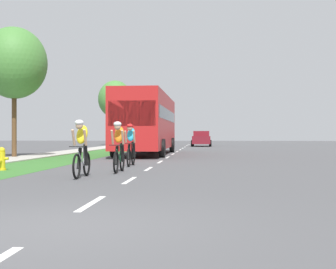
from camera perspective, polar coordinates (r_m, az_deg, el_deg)
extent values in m
plane|color=#4C4C4F|center=(25.89, 0.32, -2.61)|extent=(120.00, 120.00, 0.00)
cube|color=#38722D|center=(26.67, -9.88, -2.53)|extent=(2.74, 70.00, 0.01)
cube|color=#B2ADA3|center=(27.35, -14.64, -2.46)|extent=(1.94, 70.00, 0.10)
cube|color=white|center=(8.12, -9.40, -8.34)|extent=(0.12, 1.80, 0.01)
cube|color=white|center=(12.01, -4.75, -5.63)|extent=(0.12, 1.80, 0.01)
cube|color=white|center=(15.95, -2.40, -4.23)|extent=(0.12, 1.80, 0.01)
cube|color=white|center=(19.92, -0.99, -3.39)|extent=(0.12, 1.80, 0.01)
cube|color=white|center=(23.90, -0.05, -2.82)|extent=(0.12, 1.80, 0.01)
cube|color=white|center=(27.88, 0.63, -2.42)|extent=(0.12, 1.80, 0.01)
cube|color=white|center=(31.87, 1.13, -2.11)|extent=(0.12, 1.80, 0.01)
cube|color=white|center=(35.86, 1.52, -1.88)|extent=(0.12, 1.80, 0.01)
cube|color=white|center=(39.86, 1.83, -1.69)|extent=(0.12, 1.80, 0.01)
cube|color=white|center=(43.85, 2.09, -1.53)|extent=(0.12, 1.80, 0.01)
cube|color=white|center=(47.85, 2.30, -1.41)|extent=(0.12, 1.80, 0.01)
cube|color=white|center=(51.84, 2.48, -1.30)|extent=(0.12, 1.80, 0.01)
cube|color=white|center=(55.84, 2.63, -1.20)|extent=(0.12, 1.80, 0.01)
cylinder|color=yellow|center=(16.21, -19.76, -4.07)|extent=(0.28, 0.27, 0.06)
cylinder|color=yellow|center=(16.19, -19.76, -2.99)|extent=(0.22, 0.22, 0.55)
sphere|color=yellow|center=(16.18, -19.76, -1.85)|extent=(0.21, 0.21, 0.21)
cylinder|color=yellow|center=(16.12, -19.24, -2.81)|extent=(0.12, 0.09, 0.09)
cylinder|color=yellow|center=(16.04, -20.01, -3.12)|extent=(0.11, 0.14, 0.11)
torus|color=black|center=(13.48, -9.97, -3.58)|extent=(0.06, 0.68, 0.68)
torus|color=black|center=(12.48, -11.17, -3.87)|extent=(0.06, 0.68, 0.68)
cylinder|color=#A5A8AD|center=(12.87, -10.66, -2.94)|extent=(0.04, 0.59, 0.43)
cylinder|color=#A5A8AD|center=(13.14, -10.34, -2.45)|extent=(0.04, 0.04, 0.55)
cylinder|color=#A5A8AD|center=(12.91, -10.60, -1.47)|extent=(0.03, 0.55, 0.03)
cylinder|color=black|center=(12.47, -11.15, -1.48)|extent=(0.42, 0.02, 0.02)
ellipsoid|color=yellow|center=(12.97, -10.52, -0.01)|extent=(0.30, 0.54, 0.63)
sphere|color=tan|center=(12.70, -10.85, 1.08)|extent=(0.20, 0.20, 0.20)
ellipsoid|color=white|center=(12.70, -10.85, 1.44)|extent=(0.24, 0.28, 0.16)
cylinder|color=tan|center=(12.74, -11.55, -0.37)|extent=(0.07, 0.26, 0.45)
cylinder|color=tan|center=(12.66, -10.16, -0.37)|extent=(0.07, 0.26, 0.45)
cylinder|color=black|center=(13.09, -10.85, -2.89)|extent=(0.10, 0.30, 0.60)
cylinder|color=black|center=(12.99, -10.06, -2.48)|extent=(0.10, 0.25, 0.61)
torus|color=black|center=(15.08, -5.67, -3.20)|extent=(0.06, 0.68, 0.68)
torus|color=black|center=(14.06, -6.43, -3.43)|extent=(0.06, 0.68, 0.68)
cylinder|color=#194C2D|center=(14.46, -6.11, -2.62)|extent=(0.04, 0.59, 0.43)
cylinder|color=#194C2D|center=(14.73, -5.90, -2.18)|extent=(0.04, 0.04, 0.55)
cylinder|color=#194C2D|center=(14.50, -6.07, -1.31)|extent=(0.03, 0.55, 0.03)
cylinder|color=black|center=(14.06, -6.41, -1.31)|extent=(0.42, 0.02, 0.02)
ellipsoid|color=orange|center=(14.56, -6.02, 0.00)|extent=(0.30, 0.54, 0.63)
sphere|color=tan|center=(14.29, -6.23, 0.96)|extent=(0.20, 0.20, 0.20)
ellipsoid|color=white|center=(14.29, -6.23, 1.28)|extent=(0.24, 0.28, 0.16)
cylinder|color=tan|center=(14.32, -6.86, -0.32)|extent=(0.07, 0.26, 0.45)
cylinder|color=tan|center=(14.26, -5.60, -0.33)|extent=(0.07, 0.26, 0.45)
cylinder|color=black|center=(14.68, -6.35, -2.58)|extent=(0.10, 0.30, 0.60)
cylinder|color=black|center=(14.59, -5.61, -2.20)|extent=(0.10, 0.25, 0.61)
torus|color=black|center=(17.95, -4.31, -2.68)|extent=(0.06, 0.68, 0.68)
torus|color=black|center=(16.93, -4.85, -2.85)|extent=(0.06, 0.68, 0.68)
cylinder|color=black|center=(17.34, -4.63, -2.18)|extent=(0.04, 0.59, 0.43)
cylinder|color=black|center=(17.61, -4.48, -1.82)|extent=(0.04, 0.04, 0.55)
cylinder|color=black|center=(17.38, -4.60, -1.09)|extent=(0.03, 0.55, 0.03)
cylinder|color=black|center=(16.93, -4.84, -1.09)|extent=(0.42, 0.02, 0.02)
ellipsoid|color=#26A5CC|center=(17.44, -4.56, 0.00)|extent=(0.30, 0.54, 0.63)
sphere|color=tan|center=(17.17, -4.71, 0.80)|extent=(0.20, 0.20, 0.20)
ellipsoid|color=red|center=(17.17, -4.71, 1.07)|extent=(0.24, 0.28, 0.16)
cylinder|color=tan|center=(17.19, -5.24, -0.27)|extent=(0.07, 0.26, 0.45)
cylinder|color=tan|center=(17.14, -4.18, -0.27)|extent=(0.07, 0.26, 0.45)
cylinder|color=black|center=(17.55, -4.84, -2.16)|extent=(0.10, 0.30, 0.60)
cylinder|color=black|center=(17.46, -4.22, -1.84)|extent=(0.10, 0.25, 0.61)
cube|color=red|center=(27.58, -2.58, 1.56)|extent=(2.50, 11.60, 3.10)
cube|color=#1E2833|center=(27.60, -2.58, 2.39)|extent=(2.52, 10.67, 0.64)
cube|color=#1E2833|center=(21.88, -4.47, 2.62)|extent=(2.25, 0.06, 1.20)
cylinder|color=black|center=(24.06, -6.66, -1.67)|extent=(0.28, 0.96, 0.96)
cylinder|color=black|center=(23.70, -0.72, -1.69)|extent=(0.28, 0.96, 0.96)
cylinder|color=black|center=(30.91, -4.13, -1.30)|extent=(0.28, 0.96, 0.96)
cylinder|color=black|center=(30.63, 0.50, -1.31)|extent=(0.28, 0.96, 0.96)
cube|color=maroon|center=(46.32, 4.12, -0.66)|extent=(1.76, 4.30, 0.76)
cube|color=maroon|center=(46.47, 4.13, 0.10)|extent=(1.55, 2.24, 0.52)
cube|color=#1E2833|center=(45.50, 4.12, 0.08)|extent=(1.44, 0.08, 0.44)
cylinder|color=black|center=(45.01, 2.99, -1.09)|extent=(0.22, 0.64, 0.64)
cylinder|color=black|center=(44.99, 5.23, -1.09)|extent=(0.22, 0.64, 0.64)
cylinder|color=black|center=(47.68, 3.08, -1.03)|extent=(0.22, 0.64, 0.64)
cylinder|color=black|center=(47.66, 5.20, -1.03)|extent=(0.22, 0.64, 0.64)
cylinder|color=brown|center=(24.86, -18.39, 1.32)|extent=(0.24, 0.24, 3.50)
ellipsoid|color=#478438|center=(25.12, -18.39, 8.35)|extent=(3.32, 3.32, 3.65)
cylinder|color=brown|center=(49.95, -6.53, 0.67)|extent=(0.24, 0.24, 3.53)
ellipsoid|color=#478438|center=(50.09, -6.53, 4.35)|extent=(3.62, 3.62, 3.98)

